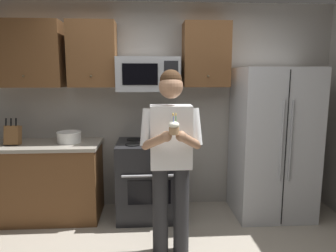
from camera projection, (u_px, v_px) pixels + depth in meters
wall_back at (160, 107)px, 4.02m from camera, size 4.40×0.10×2.60m
oven_range at (149, 179)px, 3.76m from camera, size 0.76×0.70×0.93m
microwave at (148, 74)px, 3.68m from camera, size 0.74×0.41×0.40m
refrigerator at (272, 143)px, 3.75m from camera, size 0.90×0.75×1.80m
cabinet_row_upper at (99, 55)px, 3.66m from camera, size 2.78×0.36×0.76m
counter_left at (41, 181)px, 3.70m from camera, size 1.44×0.66×0.92m
knife_block at (13, 135)px, 3.54m from camera, size 0.16×0.15×0.32m
bowl_large_white at (69, 137)px, 3.66m from camera, size 0.29×0.29×0.13m
person at (171, 153)px, 2.86m from camera, size 0.60×0.48×1.76m
cupcake at (174, 128)px, 2.49m from camera, size 0.09×0.09×0.17m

